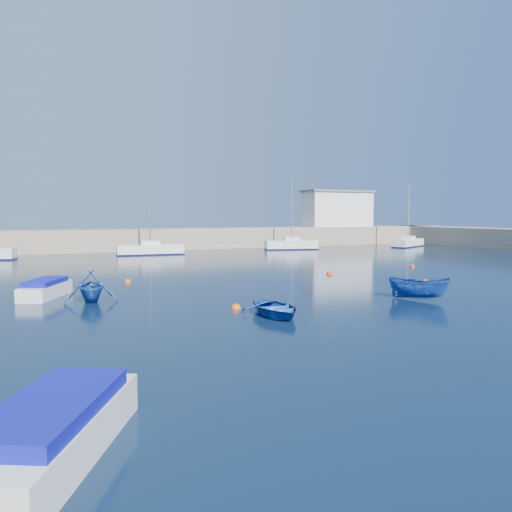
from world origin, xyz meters
name	(u,v)px	position (x,y,z in m)	size (l,w,h in m)	color
ground	(341,328)	(0.00, 0.00, 0.00)	(220.00, 220.00, 0.00)	black
back_wall	(131,240)	(0.00, 46.00, 1.30)	(96.00, 4.50, 2.60)	gray
right_arm	(484,238)	(44.00, 32.00, 1.30)	(4.50, 32.00, 2.60)	gray
harbor_office	(337,210)	(30.00, 46.00, 5.10)	(10.00, 4.00, 5.00)	silver
sailboat_6	(150,249)	(0.75, 38.29, 0.62)	(7.26, 2.58, 9.30)	silver
sailboat_7	(291,244)	(18.67, 39.08, 0.64)	(6.80, 3.32, 8.67)	silver
sailboat_8	(408,243)	(35.62, 37.10, 0.59)	(6.80, 4.72, 8.75)	silver
motorboat_1	(46,289)	(-10.43, 12.70, 0.46)	(2.94, 4.19, 0.98)	silver
motorboat_3	(53,431)	(-10.74, -6.66, 0.53)	(3.73, 5.06, 1.13)	silver
dinghy_center	(276,309)	(-1.33, 3.11, 0.34)	(2.38, 3.33, 0.69)	#153F96
dinghy_left	(91,286)	(-8.34, 10.30, 0.80)	(2.63, 3.04, 1.60)	#153F96
dinghy_right	(419,288)	(7.38, 3.85, 0.61)	(1.19, 3.15, 1.22)	#153F96
buoy_0	(236,309)	(-2.28, 5.47, 0.00)	(0.49, 0.49, 0.49)	#DC570B
buoy_1	(330,274)	(9.07, 15.08, 0.00)	(0.48, 0.48, 0.48)	#C2380E
buoy_2	(426,282)	(12.46, 8.76, 0.00)	(0.45, 0.45, 0.45)	#DC570B
buoy_3	(128,282)	(-5.37, 16.84, 0.00)	(0.46, 0.46, 0.46)	#DC570B
buoy_4	(412,267)	(18.24, 16.60, 0.00)	(0.43, 0.43, 0.43)	#C2380E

